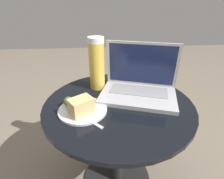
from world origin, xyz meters
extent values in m
plane|color=#726656|center=(0.00, 0.00, 0.00)|extent=(6.00, 6.00, 0.00)
cylinder|color=black|center=(0.00, 0.00, 0.01)|extent=(0.36, 0.36, 0.01)
cylinder|color=black|center=(0.00, 0.00, 0.25)|extent=(0.07, 0.07, 0.48)
cylinder|color=black|center=(0.00, 0.00, 0.50)|extent=(0.65, 0.65, 0.02)
cube|color=#B2B2B7|center=(0.09, 0.03, 0.52)|extent=(0.39, 0.31, 0.02)
cube|color=gray|center=(0.10, 0.06, 0.53)|extent=(0.28, 0.18, 0.00)
cube|color=#B2B2B7|center=(0.12, 0.13, 0.64)|extent=(0.33, 0.13, 0.22)
cube|color=#19234C|center=(0.12, 0.13, 0.64)|extent=(0.30, 0.11, 0.19)
cylinder|color=gold|center=(-0.09, 0.15, 0.62)|extent=(0.07, 0.07, 0.23)
cylinder|color=white|center=(-0.09, 0.15, 0.75)|extent=(0.08, 0.08, 0.03)
cylinder|color=silver|center=(-0.15, -0.05, 0.51)|extent=(0.20, 0.20, 0.01)
cube|color=#DBB775|center=(-0.15, -0.08, 0.55)|extent=(0.11, 0.10, 0.06)
sphere|color=#4C6B33|center=(-0.21, -0.02, 0.54)|extent=(0.04, 0.04, 0.04)
sphere|color=#4C6B33|center=(-0.13, -0.01, 0.54)|extent=(0.04, 0.04, 0.04)
cube|color=silver|center=(-0.12, -0.13, 0.51)|extent=(0.10, 0.10, 0.00)
cube|color=silver|center=(-0.19, -0.06, 0.51)|extent=(0.06, 0.06, 0.00)
camera|label=1|loc=(-0.08, -0.65, 0.92)|focal=28.00mm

